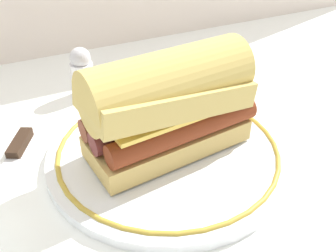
{
  "coord_description": "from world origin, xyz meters",
  "views": [
    {
      "loc": [
        -0.17,
        -0.31,
        0.29
      ],
      "look_at": [
        -0.01,
        0.01,
        0.04
      ],
      "focal_mm": 40.06,
      "sensor_mm": 36.0,
      "label": 1
    }
  ],
  "objects_px": {
    "plate": "(168,151)",
    "butter_knife": "(9,164)",
    "sausage_sandwich": "(168,103)",
    "salt_shaker": "(82,73)"
  },
  "relations": [
    {
      "from": "sausage_sandwich",
      "to": "butter_knife",
      "type": "bearing_deg",
      "value": 154.2
    },
    {
      "from": "plate",
      "to": "salt_shaker",
      "type": "relative_size",
      "value": 3.72
    },
    {
      "from": "plate",
      "to": "sausage_sandwich",
      "type": "distance_m",
      "value": 0.07
    },
    {
      "from": "sausage_sandwich",
      "to": "butter_knife",
      "type": "relative_size",
      "value": 1.31
    },
    {
      "from": "sausage_sandwich",
      "to": "salt_shaker",
      "type": "relative_size",
      "value": 2.54
    },
    {
      "from": "plate",
      "to": "butter_knife",
      "type": "bearing_deg",
      "value": 160.12
    },
    {
      "from": "plate",
      "to": "butter_knife",
      "type": "height_order",
      "value": "plate"
    },
    {
      "from": "plate",
      "to": "butter_knife",
      "type": "distance_m",
      "value": 0.19
    },
    {
      "from": "salt_shaker",
      "to": "butter_knife",
      "type": "distance_m",
      "value": 0.19
    },
    {
      "from": "plate",
      "to": "salt_shaker",
      "type": "bearing_deg",
      "value": 104.2
    }
  ]
}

